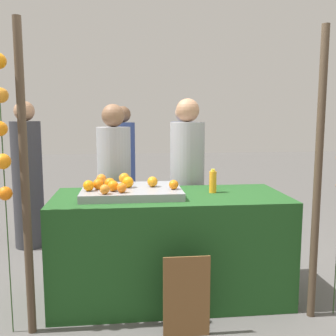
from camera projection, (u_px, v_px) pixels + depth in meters
ground_plane at (170, 295)px, 3.25m from camera, size 24.00×24.00×0.00m
stall_counter at (170, 246)px, 3.20m from camera, size 1.87×0.81×0.86m
orange_tray at (132, 191)px, 3.13m from camera, size 0.79×0.58×0.06m
orange_0 at (101, 179)px, 3.29m from camera, size 0.08×0.08×0.08m
orange_1 at (124, 178)px, 3.31m from camera, size 0.09×0.09×0.09m
orange_2 at (122, 188)px, 2.92m from camera, size 0.07×0.07×0.07m
orange_3 at (89, 186)px, 2.99m from camera, size 0.08×0.08×0.08m
orange_4 at (128, 182)px, 3.13m from camera, size 0.09×0.09×0.09m
orange_5 at (174, 185)px, 3.06m from camera, size 0.08×0.08×0.08m
orange_6 at (98, 184)px, 3.05m from camera, size 0.08×0.08×0.08m
orange_7 at (113, 186)px, 2.98m from camera, size 0.08×0.08×0.08m
orange_8 at (105, 189)px, 2.87m from camera, size 0.07×0.07×0.07m
orange_9 at (153, 182)px, 3.16m from camera, size 0.08×0.08×0.08m
orange_10 at (110, 183)px, 3.07m from camera, size 0.09×0.09×0.09m
juice_bottle at (213, 182)px, 3.22m from camera, size 0.06×0.06×0.20m
chalkboard_sign at (186, 297)px, 2.62m from camera, size 0.32×0.03×0.58m
vendor_left at (115, 194)px, 3.74m from camera, size 0.32×0.32×1.60m
vendor_right at (187, 190)px, 3.79m from camera, size 0.33×0.33×1.65m
crowd_person_0 at (184, 174)px, 4.88m from camera, size 0.33×0.33×1.63m
crowd_person_1 at (123, 170)px, 5.29m from camera, size 0.32×0.32×1.61m
crowd_person_2 at (28, 180)px, 4.37m from camera, size 0.33×0.33×1.65m
canopy_post_left at (25, 182)px, 2.56m from camera, size 0.06×0.06×2.12m
canopy_post_right at (318, 177)px, 2.78m from camera, size 0.06×0.06×2.12m
garland_strand_left at (1, 127)px, 2.51m from camera, size 0.12×0.12×1.94m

